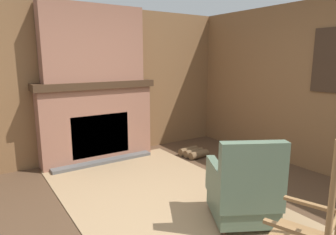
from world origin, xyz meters
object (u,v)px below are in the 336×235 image
object	(u,v)px
firewood_stack	(194,153)
storage_case	(116,76)
armchair	(243,191)
oil_lamp_vase	(74,76)

from	to	relation	value
firewood_stack	storage_case	bearing A→B (deg)	-126.64
armchair	storage_case	world-z (taller)	storage_case
storage_case	oil_lamp_vase	bearing A→B (deg)	-90.01
oil_lamp_vase	storage_case	bearing A→B (deg)	89.99
armchair	oil_lamp_vase	size ratio (longest dim) A/B	3.41
armchair	storage_case	xyz separation A→B (m)	(-2.74, -0.14, 1.04)
armchair	firewood_stack	distance (m)	2.18
firewood_stack	oil_lamp_vase	distance (m)	2.35
firewood_stack	storage_case	distance (m)	1.86
firewood_stack	oil_lamp_vase	bearing A→B (deg)	-113.98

